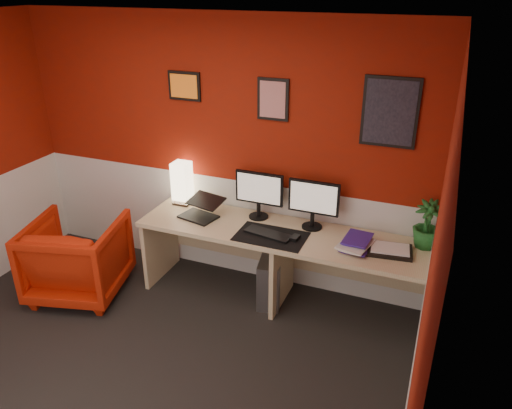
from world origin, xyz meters
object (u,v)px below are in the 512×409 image
object	(u,v)px
monitor_left	(259,188)
zen_tray	(390,250)
monitor_right	(313,197)
pc_tower	(271,278)
laptop	(198,207)
potted_plant	(427,225)
desk	(282,268)
armchair	(78,257)
shoji_lamp	(182,184)

from	to	relation	value
monitor_left	zen_tray	distance (m)	1.26
monitor_right	pc_tower	size ratio (longest dim) A/B	1.29
laptop	zen_tray	xyz separation A→B (m)	(1.73, 0.01, -0.09)
potted_plant	zen_tray	bearing A→B (deg)	-141.21
monitor_right	potted_plant	bearing A→B (deg)	0.80
desk	zen_tray	world-z (taller)	zen_tray
pc_tower	armchair	bearing A→B (deg)	-173.36
monitor_left	pc_tower	distance (m)	0.84
desk	zen_tray	size ratio (longest dim) A/B	7.43
shoji_lamp	desk	bearing A→B (deg)	-10.96
armchair	monitor_left	bearing A→B (deg)	-168.39
shoji_lamp	armchair	bearing A→B (deg)	-133.23
armchair	monitor_right	bearing A→B (deg)	-174.78
desk	monitor_right	distance (m)	0.71
shoji_lamp	monitor_right	world-z (taller)	monitor_right
armchair	shoji_lamp	bearing A→B (deg)	-147.67
shoji_lamp	potted_plant	world-z (taller)	potted_plant
potted_plant	desk	bearing A→B (deg)	-170.60
laptop	monitor_left	size ratio (longest dim) A/B	0.57
monitor_left	armchair	world-z (taller)	monitor_left
shoji_lamp	pc_tower	distance (m)	1.24
shoji_lamp	monitor_right	size ratio (longest dim) A/B	0.69
monitor_left	monitor_right	xyz separation A→B (m)	(0.51, -0.02, 0.00)
shoji_lamp	monitor_right	bearing A→B (deg)	-1.56
monitor_left	potted_plant	size ratio (longest dim) A/B	1.44
zen_tray	monitor_right	bearing A→B (deg)	165.20
monitor_right	desk	bearing A→B (deg)	-139.26
pc_tower	zen_tray	bearing A→B (deg)	-11.86
zen_tray	potted_plant	xyz separation A→B (m)	(0.25, 0.20, 0.19)
potted_plant	pc_tower	xyz separation A→B (m)	(-1.26, -0.19, -0.71)
monitor_right	pc_tower	distance (m)	0.87
shoji_lamp	zen_tray	xyz separation A→B (m)	(2.02, -0.22, -0.18)
monitor_left	monitor_right	size ratio (longest dim) A/B	1.00
desk	monitor_right	world-z (taller)	monitor_right
desk	shoji_lamp	size ratio (longest dim) A/B	6.50
shoji_lamp	monitor_left	size ratio (longest dim) A/B	0.69
monitor_right	monitor_left	bearing A→B (deg)	178.21
shoji_lamp	pc_tower	size ratio (longest dim) A/B	0.89
zen_tray	pc_tower	xyz separation A→B (m)	(-1.02, 0.01, -0.52)
pc_tower	monitor_left	bearing A→B (deg)	125.78
desk	zen_tray	bearing A→B (deg)	-0.47
shoji_lamp	laptop	world-z (taller)	shoji_lamp
monitor_left	armchair	bearing A→B (deg)	-153.95
desk	monitor_left	distance (m)	0.75
monitor_right	pc_tower	world-z (taller)	monitor_right
monitor_left	zen_tray	world-z (taller)	monitor_left
shoji_lamp	pc_tower	world-z (taller)	shoji_lamp
shoji_lamp	zen_tray	world-z (taller)	shoji_lamp
shoji_lamp	laptop	bearing A→B (deg)	-39.01
desk	potted_plant	bearing A→B (deg)	9.40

